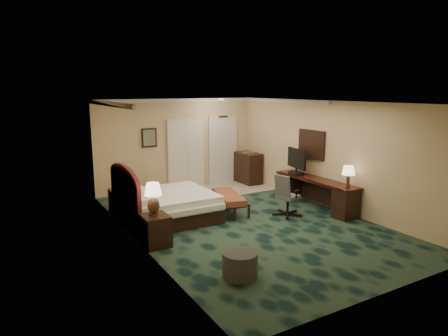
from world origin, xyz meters
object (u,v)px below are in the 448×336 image
lamp_near (153,199)px  desk_chair (288,195)px  tv (297,161)px  bed (169,206)px  minibar (248,168)px  nightstand_far (120,201)px  lamp_far (120,178)px  desk (315,193)px  nightstand_near (156,230)px  ottoman (240,265)px  bed_bench (229,203)px

lamp_near → desk_chair: bearing=2.4°
desk_chair → tv: bearing=27.2°
bed → minibar: 4.20m
tv → desk_chair: tv is taller
nightstand_far → lamp_far: 0.58m
nightstand_far → desk: 4.88m
nightstand_far → lamp_far: bearing=-87.4°
nightstand_near → minibar: bearing=38.2°
ottoman → nightstand_near: bearing=110.1°
lamp_far → minibar: lamp_far is taller
nightstand_far → bed_bench: nightstand_far is taller
lamp_near → bed_bench: (2.29, 1.04, -0.68)m
nightstand_near → lamp_far: (-0.01, 2.38, 0.57)m
lamp_near → minibar: lamp_near is taller
lamp_far → desk: 4.90m
nightstand_far → bed_bench: size_ratio=0.41×
lamp_far → desk: lamp_far is taller
nightstand_near → bed_bench: 2.53m
nightstand_far → tv: tv is taller
ottoman → minibar: bearing=55.5°
desk → desk_chair: bearing=-169.0°
ottoman → tv: (3.68, 3.02, 0.88)m
lamp_near → nightstand_near: bearing=-82.4°
bed_bench → ottoman: bed_bench is taller
desk_chair → minibar: 3.46m
nightstand_far → bed_bench: bearing=-29.7°
nightstand_near → ottoman: 2.05m
lamp_far → bed_bench: 2.70m
bed → bed_bench: 1.49m
bed → lamp_near: size_ratio=3.15×
bed_bench → desk_chair: 1.45m
nightstand_far → desk: bearing=-24.3°
bed → tv: tv is taller
lamp_near → bed: bearing=57.5°
nightstand_near → nightstand_far: nightstand_near is taller
lamp_far → ottoman: bearing=-80.6°
bed_bench → ottoman: size_ratio=2.44×
bed → lamp_far: size_ratio=3.33×
lamp_near → ottoman: lamp_near is taller
ottoman → bed_bench: bearing=62.4°
lamp_near → tv: tv is taller
lamp_far → nightstand_near: bearing=-89.8°
nightstand_far → minibar: bearing=13.7°
bed → ottoman: bed is taller
ottoman → minibar: size_ratio=0.59×
nightstand_far → desk: desk is taller
bed → nightstand_far: bed is taller
minibar → bed_bench: bearing=-131.9°
nightstand_far → ottoman: (0.72, -4.33, -0.08)m
nightstand_far → minibar: minibar is taller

